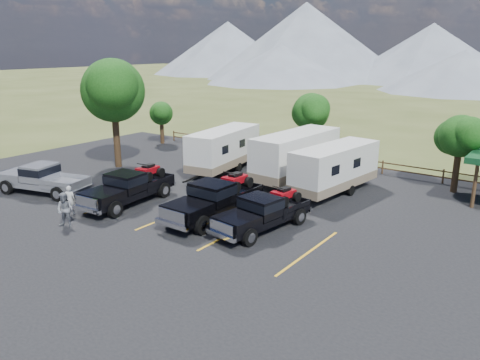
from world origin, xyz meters
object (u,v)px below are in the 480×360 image
Objects in this scene: trailer_left at (224,149)px; pickup_silver at (43,179)px; rig_center at (215,198)px; rig_right at (264,211)px; person_b at (65,210)px; trailer_center at (296,156)px; trailer_right at (335,169)px; tree_big_nw at (113,90)px; rig_left at (129,187)px; person_a at (70,200)px.

pickup_silver is (-5.53, -10.62, -0.62)m from trailer_left.
rig_center is 11.34m from pickup_silver.
person_b is at bearing -137.67° from rig_right.
rig_center reaches higher than person_b.
trailer_center is 15.81m from pickup_silver.
trailer_right reaches higher than person_b.
rig_right is 14.23m from pickup_silver.
rig_right is at bearing -14.30° from tree_big_nw.
rig_center is (5.31, 1.15, 0.05)m from rig_left.
trailer_left reaches higher than rig_right.
tree_big_nw is 1.25× the size of pickup_silver.
rig_center is 8.13m from trailer_right.
person_b is (0.20, -4.24, -0.11)m from rig_left.
person_a is at bearing -117.05° from rig_left.
tree_big_nw is 16.58m from trailer_right.
trailer_center is (-0.09, 8.49, 0.64)m from rig_center.
trailer_center is at bearing 121.23° from pickup_silver.
tree_big_nw is 16.64m from rig_right.
pickup_silver is 4.60m from person_a.
trailer_left is 5.40m from trailer_center.
trailer_left is (-5.42, 7.65, 0.53)m from rig_center.
rig_right is 0.68× the size of trailer_left.
tree_big_nw is at bearing -89.34° from person_a.
rig_right is (8.25, 1.23, -0.07)m from rig_left.
trailer_center is (-3.03, 8.41, 0.76)m from rig_right.
rig_left is at bearing -167.46° from rig_center.
rig_right is 3.77× the size of person_a.
person_b is (1.41, -1.23, 0.09)m from person_a.
trailer_right reaches higher than pickup_silver.
rig_center is at bearing -86.21° from trailer_center.
person_a is (-6.42, -12.66, -0.89)m from trailer_center.
trailer_right reaches higher than rig_right.
trailer_center is at bearing 56.26° from rig_left.
person_b is at bearing -92.56° from rig_left.
person_b reaches higher than person_a.
tree_big_nw is 0.91× the size of trailer_left.
tree_big_nw is 0.94× the size of trailer_right.
pickup_silver is (1.59, -7.00, -4.63)m from tree_big_nw.
rig_left is at bearing 68.35° from person_b.
tree_big_nw is at bearing 139.07° from rig_left.
trailer_left reaches higher than pickup_silver.
tree_big_nw reaches higher than rig_left.
rig_right is 0.94× the size of pickup_silver.
rig_center is at bearing -17.80° from tree_big_nw.
trailer_right is (3.17, 7.47, 0.49)m from rig_center.
trailer_center reaches higher than pickup_silver.
trailer_right is at bearing 12.36° from tree_big_nw.
rig_right is 11.30m from trailer_left.
rig_left is at bearing -97.17° from trailer_left.
tree_big_nw is at bearing -157.07° from trailer_center.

